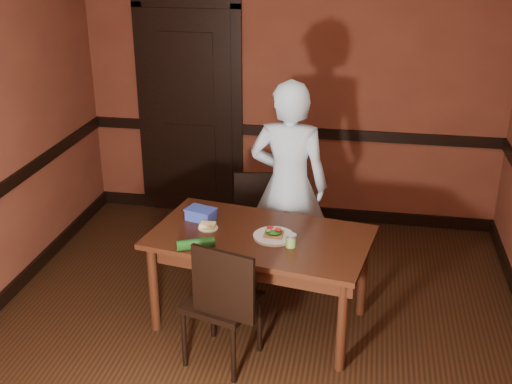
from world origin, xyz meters
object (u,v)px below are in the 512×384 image
(dining_table, at_px, (260,279))
(chair_near, at_px, (222,300))
(cheese_saucer, at_px, (208,226))
(sandwich_plate, at_px, (274,235))
(person, at_px, (289,186))
(chair_far, at_px, (250,224))
(sauce_jar, at_px, (291,240))
(food_tub, at_px, (201,214))

(dining_table, relative_size, chair_near, 1.65)
(dining_table, height_order, cheese_saucer, cheese_saucer)
(sandwich_plate, bearing_deg, person, 88.43)
(chair_far, bearing_deg, person, -35.37)
(dining_table, xyz_separation_m, cheese_saucer, (-0.39, 0.03, 0.38))
(person, xyz_separation_m, sauce_jar, (0.12, -0.77, -0.09))
(chair_far, relative_size, cheese_saucer, 5.59)
(dining_table, bearing_deg, person, 88.98)
(chair_near, height_order, cheese_saucer, chair_near)
(sauce_jar, relative_size, food_tub, 0.37)
(sauce_jar, bearing_deg, food_tub, 156.79)
(chair_far, xyz_separation_m, sauce_jar, (0.47, -0.94, 0.36))
(sandwich_plate, bearing_deg, chair_far, 111.85)
(sauce_jar, height_order, cheese_saucer, sauce_jar)
(person, bearing_deg, chair_far, -23.41)
(food_tub, bearing_deg, chair_near, -47.88)
(sandwich_plate, bearing_deg, cheese_saucer, 173.59)
(chair_near, bearing_deg, sauce_jar, -123.03)
(chair_near, relative_size, sandwich_plate, 3.22)
(person, xyz_separation_m, cheese_saucer, (-0.51, -0.60, -0.11))
(dining_table, relative_size, cheese_saucer, 10.57)
(dining_table, bearing_deg, chair_near, -100.42)
(person, relative_size, sandwich_plate, 5.89)
(dining_table, xyz_separation_m, sandwich_plate, (0.10, -0.03, 0.38))
(chair_far, distance_m, sauce_jar, 1.11)
(chair_near, bearing_deg, sandwich_plate, -104.14)
(sauce_jar, distance_m, cheese_saucer, 0.65)
(chair_near, bearing_deg, dining_table, -93.14)
(chair_near, xyz_separation_m, food_tub, (-0.31, 0.66, 0.30))
(person, distance_m, sauce_jar, 0.78)
(dining_table, height_order, chair_far, chair_far)
(person, bearing_deg, chair_near, 77.43)
(sandwich_plate, height_order, food_tub, food_tub)
(chair_far, distance_m, cheese_saucer, 0.86)
(sandwich_plate, distance_m, sauce_jar, 0.18)
(sandwich_plate, xyz_separation_m, sauce_jar, (0.14, -0.11, 0.03))
(food_tub, bearing_deg, sandwich_plate, -1.57)
(chair_near, relative_size, food_tub, 3.82)
(cheese_saucer, xyz_separation_m, food_tub, (-0.09, 0.14, 0.03))
(person, height_order, sauce_jar, person)
(chair_far, bearing_deg, cheese_saucer, -111.64)
(cheese_saucer, bearing_deg, person, 49.81)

